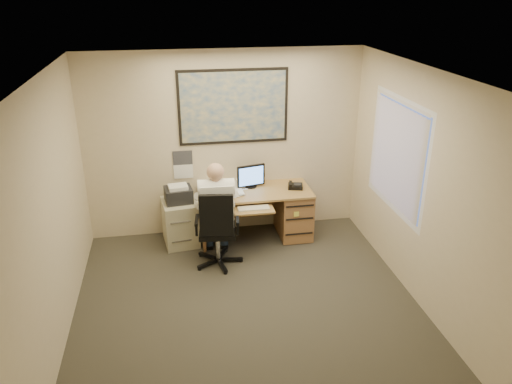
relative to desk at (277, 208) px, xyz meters
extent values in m
cube|color=#363229|center=(-0.72, -1.90, -0.44)|extent=(4.00, 4.50, 0.00)
cube|color=white|center=(-0.72, -1.90, 2.26)|extent=(4.00, 4.50, 0.00)
cube|color=beige|center=(-0.72, 0.35, 0.91)|extent=(4.00, 0.00, 2.70)
cube|color=beige|center=(-0.72, -4.15, 0.91)|extent=(4.00, 0.00, 2.70)
cube|color=beige|center=(-2.72, -1.90, 0.91)|extent=(0.00, 4.50, 2.70)
cube|color=beige|center=(1.28, -1.90, 0.91)|extent=(0.00, 4.50, 2.70)
cube|color=#B0874B|center=(-0.33, -0.02, 0.29)|extent=(1.60, 0.75, 0.03)
cube|color=#A47043|center=(0.25, -0.02, -0.08)|extent=(0.45, 0.70, 0.70)
cube|color=#A47043|center=(-1.11, -0.02, -0.08)|extent=(0.04, 0.70, 0.70)
cube|color=#A47043|center=(-0.33, 0.32, 0.01)|extent=(1.55, 0.03, 0.55)
cylinder|color=black|center=(-0.37, 0.13, 0.32)|extent=(0.17, 0.17, 0.02)
cube|color=black|center=(-0.37, 0.11, 0.49)|extent=(0.42, 0.13, 0.32)
cube|color=#5D9CFF|center=(-0.37, 0.08, 0.49)|extent=(0.36, 0.09, 0.27)
cube|color=#B0874B|center=(-0.43, -0.47, 0.22)|extent=(0.55, 0.30, 0.02)
cube|color=beige|center=(-0.43, -0.47, 0.24)|extent=(0.43, 0.14, 0.02)
cube|color=black|center=(0.26, -0.03, 0.33)|extent=(0.25, 0.23, 0.05)
cylinder|color=silver|center=(-0.70, -0.07, 0.40)|extent=(0.08, 0.08, 0.19)
cylinder|color=white|center=(-0.54, 0.19, 0.36)|extent=(0.09, 0.09, 0.11)
cube|color=white|center=(-0.78, -0.02, 0.32)|extent=(0.60, 0.56, 0.03)
cube|color=#1E4C93|center=(-0.58, 0.33, 1.46)|extent=(1.56, 0.03, 1.06)
cube|color=white|center=(-1.33, 0.34, 0.64)|extent=(0.28, 0.01, 0.42)
cube|color=#BCB697|center=(-1.42, 0.01, -0.12)|extent=(0.53, 0.61, 0.65)
cube|color=black|center=(-1.42, 0.01, 0.31)|extent=(0.41, 0.37, 0.20)
cube|color=white|center=(-1.42, -0.01, 0.44)|extent=(0.28, 0.24, 0.05)
cylinder|color=silver|center=(-0.95, -0.66, -0.19)|extent=(0.06, 0.06, 0.41)
cube|color=black|center=(-0.95, -0.66, 0.04)|extent=(0.53, 0.53, 0.07)
cube|color=black|center=(-0.92, -0.89, 0.38)|extent=(0.43, 0.11, 0.56)
camera|label=1|loc=(-1.47, -6.53, 3.10)|focal=35.00mm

